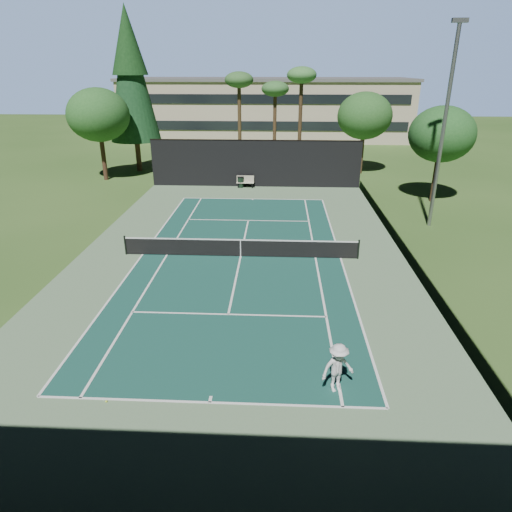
% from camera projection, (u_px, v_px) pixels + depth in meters
% --- Properties ---
extents(ground, '(160.00, 160.00, 0.00)m').
position_uv_depth(ground, '(241.00, 257.00, 25.15)').
color(ground, '#335720').
rests_on(ground, ground).
extents(apron_slab, '(18.00, 32.00, 0.01)m').
position_uv_depth(apron_slab, '(241.00, 257.00, 25.14)').
color(apron_slab, '#5F815A').
rests_on(apron_slab, ground).
extents(court_surface, '(10.97, 23.77, 0.01)m').
position_uv_depth(court_surface, '(241.00, 256.00, 25.14)').
color(court_surface, '#16483E').
rests_on(court_surface, ground).
extents(court_lines, '(11.07, 23.87, 0.01)m').
position_uv_depth(court_lines, '(241.00, 256.00, 25.14)').
color(court_lines, white).
rests_on(court_lines, ground).
extents(tennis_net, '(12.90, 0.10, 1.10)m').
position_uv_depth(tennis_net, '(241.00, 247.00, 24.93)').
color(tennis_net, black).
rests_on(tennis_net, ground).
extents(fence, '(18.04, 32.05, 4.03)m').
position_uv_depth(fence, '(240.00, 222.00, 24.44)').
color(fence, black).
rests_on(fence, ground).
extents(player, '(1.26, 1.00, 1.71)m').
position_uv_depth(player, '(338.00, 368.00, 14.43)').
color(player, silver).
rests_on(player, ground).
extents(tennis_ball_a, '(0.07, 0.07, 0.07)m').
position_uv_depth(tennis_ball_a, '(106.00, 401.00, 14.20)').
color(tennis_ball_a, '#D1E534').
rests_on(tennis_ball_a, ground).
extents(tennis_ball_b, '(0.06, 0.06, 0.06)m').
position_uv_depth(tennis_ball_b, '(247.00, 248.00, 26.27)').
color(tennis_ball_b, '#CDDC32').
rests_on(tennis_ball_b, ground).
extents(tennis_ball_c, '(0.07, 0.07, 0.07)m').
position_uv_depth(tennis_ball_c, '(292.00, 244.00, 26.92)').
color(tennis_ball_c, '#C3D22F').
rests_on(tennis_ball_c, ground).
extents(tennis_ball_d, '(0.07, 0.07, 0.07)m').
position_uv_depth(tennis_ball_d, '(133.00, 239.00, 27.56)').
color(tennis_ball_d, '#C1D02F').
rests_on(tennis_ball_d, ground).
extents(park_bench, '(1.50, 0.45, 1.02)m').
position_uv_depth(park_bench, '(245.00, 181.00, 39.41)').
color(park_bench, beige).
rests_on(park_bench, ground).
extents(trash_bin, '(0.56, 0.56, 0.95)m').
position_uv_depth(trash_bin, '(241.00, 182.00, 39.45)').
color(trash_bin, black).
rests_on(trash_bin, ground).
extents(pine_tree, '(4.80, 4.80, 15.00)m').
position_uv_depth(pine_tree, '(130.00, 69.00, 42.34)').
color(pine_tree, '#4B3120').
rests_on(pine_tree, ground).
extents(palm_a, '(2.80, 2.80, 9.32)m').
position_uv_depth(palm_a, '(239.00, 84.00, 44.24)').
color(palm_a, '#4A371F').
rests_on(palm_a, ground).
extents(palm_b, '(2.80, 2.80, 8.42)m').
position_uv_depth(palm_b, '(275.00, 92.00, 46.25)').
color(palm_b, '#4A331F').
rests_on(palm_b, ground).
extents(palm_c, '(2.80, 2.80, 9.77)m').
position_uv_depth(palm_c, '(302.00, 79.00, 42.89)').
color(palm_c, '#43301C').
rests_on(palm_c, ground).
extents(decid_tree_a, '(5.12, 5.12, 7.62)m').
position_uv_depth(decid_tree_a, '(365.00, 116.00, 42.90)').
color(decid_tree_a, '#48341F').
rests_on(decid_tree_a, ground).
extents(decid_tree_b, '(4.80, 4.80, 7.14)m').
position_uv_depth(decid_tree_b, '(442.00, 134.00, 33.63)').
color(decid_tree_b, '#492F1F').
rests_on(decid_tree_b, ground).
extents(decid_tree_c, '(5.44, 5.44, 8.09)m').
position_uv_depth(decid_tree_c, '(98.00, 115.00, 40.19)').
color(decid_tree_c, '#4A2F1F').
rests_on(decid_tree_c, ground).
extents(campus_building, '(40.50, 12.50, 8.30)m').
position_uv_depth(campus_building, '(266.00, 108.00, 65.96)').
color(campus_building, '#C4B398').
rests_on(campus_building, ground).
extents(light_pole, '(0.90, 0.25, 12.22)m').
position_uv_depth(light_pole, '(444.00, 124.00, 27.65)').
color(light_pole, gray).
rests_on(light_pole, ground).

